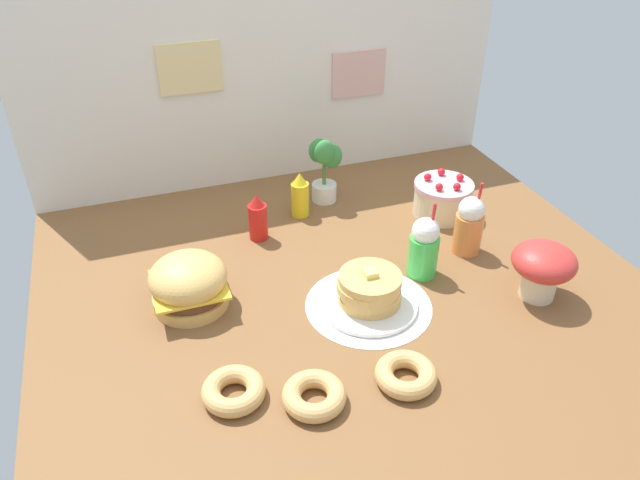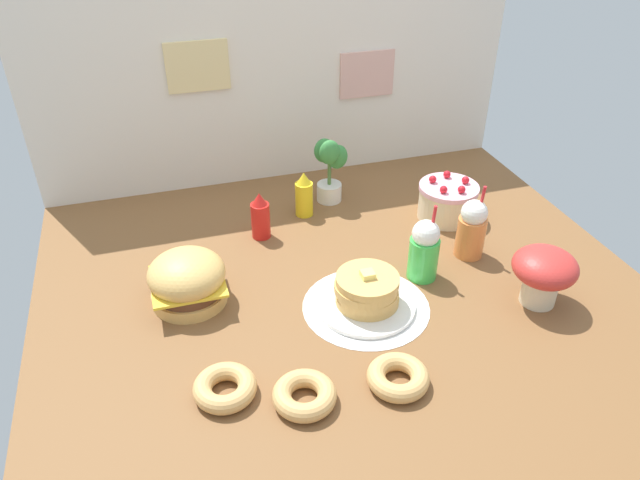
{
  "view_description": "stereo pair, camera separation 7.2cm",
  "coord_description": "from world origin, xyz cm",
  "px_view_note": "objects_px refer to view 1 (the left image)",
  "views": [
    {
      "loc": [
        -60.7,
        -144.4,
        123.95
      ],
      "look_at": [
        -4.9,
        14.28,
        12.33
      ],
      "focal_mm": 33.68,
      "sensor_mm": 36.0,
      "label": 1
    },
    {
      "loc": [
        -53.88,
        -146.63,
        123.95
      ],
      "look_at": [
        -4.9,
        14.28,
        12.33
      ],
      "focal_mm": 33.68,
      "sensor_mm": 36.0,
      "label": 2
    }
  ],
  "objects_px": {
    "ketchup_bottle": "(258,218)",
    "layer_cake": "(442,198)",
    "mustard_bottle": "(301,196)",
    "orange_float_cup": "(469,225)",
    "donut_vanilla": "(405,375)",
    "pancake_stack": "(369,292)",
    "donut_pink_glaze": "(234,390)",
    "mushroom_stool": "(543,266)",
    "potted_plant": "(325,167)",
    "cream_soda_cup": "(424,247)",
    "burger": "(189,283)",
    "donut_chocolate": "(314,395)"
  },
  "relations": [
    {
      "from": "ketchup_bottle",
      "to": "layer_cake",
      "type": "bearing_deg",
      "value": -5.74
    },
    {
      "from": "mustard_bottle",
      "to": "orange_float_cup",
      "type": "distance_m",
      "value": 0.66
    },
    {
      "from": "ketchup_bottle",
      "to": "donut_vanilla",
      "type": "distance_m",
      "value": 0.86
    },
    {
      "from": "donut_vanilla",
      "to": "mustard_bottle",
      "type": "bearing_deg",
      "value": 89.65
    },
    {
      "from": "pancake_stack",
      "to": "donut_pink_glaze",
      "type": "distance_m",
      "value": 0.54
    },
    {
      "from": "layer_cake",
      "to": "mushroom_stool",
      "type": "height_order",
      "value": "mushroom_stool"
    },
    {
      "from": "orange_float_cup",
      "to": "donut_pink_glaze",
      "type": "distance_m",
      "value": 1.03
    },
    {
      "from": "potted_plant",
      "to": "ketchup_bottle",
      "type": "bearing_deg",
      "value": -150.3
    },
    {
      "from": "pancake_stack",
      "to": "cream_soda_cup",
      "type": "relative_size",
      "value": 1.13
    },
    {
      "from": "donut_vanilla",
      "to": "potted_plant",
      "type": "distance_m",
      "value": 1.04
    },
    {
      "from": "donut_pink_glaze",
      "to": "potted_plant",
      "type": "relative_size",
      "value": 0.61
    },
    {
      "from": "mustard_bottle",
      "to": "donut_vanilla",
      "type": "height_order",
      "value": "mustard_bottle"
    },
    {
      "from": "burger",
      "to": "layer_cake",
      "type": "xyz_separation_m",
      "value": [
        1.03,
        0.23,
        -0.01
      ]
    },
    {
      "from": "cream_soda_cup",
      "to": "donut_pink_glaze",
      "type": "relative_size",
      "value": 1.61
    },
    {
      "from": "pancake_stack",
      "to": "cream_soda_cup",
      "type": "distance_m",
      "value": 0.26
    },
    {
      "from": "ketchup_bottle",
      "to": "orange_float_cup",
      "type": "bearing_deg",
      "value": -25.85
    },
    {
      "from": "ketchup_bottle",
      "to": "mustard_bottle",
      "type": "height_order",
      "value": "same"
    },
    {
      "from": "orange_float_cup",
      "to": "pancake_stack",
      "type": "bearing_deg",
      "value": -159.51
    },
    {
      "from": "burger",
      "to": "mushroom_stool",
      "type": "relative_size",
      "value": 1.21
    },
    {
      "from": "layer_cake",
      "to": "ketchup_bottle",
      "type": "bearing_deg",
      "value": 174.26
    },
    {
      "from": "donut_pink_glaze",
      "to": "cream_soda_cup",
      "type": "bearing_deg",
      "value": 24.46
    },
    {
      "from": "burger",
      "to": "pancake_stack",
      "type": "height_order",
      "value": "burger"
    },
    {
      "from": "layer_cake",
      "to": "mustard_bottle",
      "type": "distance_m",
      "value": 0.56
    },
    {
      "from": "donut_vanilla",
      "to": "potted_plant",
      "type": "bearing_deg",
      "value": 82.52
    },
    {
      "from": "burger",
      "to": "donut_pink_glaze",
      "type": "xyz_separation_m",
      "value": [
        0.04,
        -0.43,
        -0.06
      ]
    },
    {
      "from": "burger",
      "to": "potted_plant",
      "type": "relative_size",
      "value": 0.87
    },
    {
      "from": "layer_cake",
      "to": "cream_soda_cup",
      "type": "xyz_separation_m",
      "value": [
        -0.26,
        -0.33,
        0.04
      ]
    },
    {
      "from": "ketchup_bottle",
      "to": "orange_float_cup",
      "type": "distance_m",
      "value": 0.76
    },
    {
      "from": "mustard_bottle",
      "to": "burger",
      "type": "bearing_deg",
      "value": -140.54
    },
    {
      "from": "cream_soda_cup",
      "to": "potted_plant",
      "type": "bearing_deg",
      "value": 103.37
    },
    {
      "from": "mustard_bottle",
      "to": "potted_plant",
      "type": "distance_m",
      "value": 0.16
    },
    {
      "from": "mustard_bottle",
      "to": "donut_pink_glaze",
      "type": "bearing_deg",
      "value": -118.58
    },
    {
      "from": "orange_float_cup",
      "to": "potted_plant",
      "type": "bearing_deg",
      "value": 124.45
    },
    {
      "from": "orange_float_cup",
      "to": "donut_pink_glaze",
      "type": "relative_size",
      "value": 1.61
    },
    {
      "from": "burger",
      "to": "donut_chocolate",
      "type": "relative_size",
      "value": 1.43
    },
    {
      "from": "burger",
      "to": "donut_pink_glaze",
      "type": "height_order",
      "value": "burger"
    },
    {
      "from": "mustard_bottle",
      "to": "ketchup_bottle",
      "type": "bearing_deg",
      "value": -151.64
    },
    {
      "from": "pancake_stack",
      "to": "donut_pink_glaze",
      "type": "xyz_separation_m",
      "value": [
        -0.49,
        -0.23,
        -0.03
      ]
    },
    {
      "from": "layer_cake",
      "to": "orange_float_cup",
      "type": "xyz_separation_m",
      "value": [
        -0.04,
        -0.26,
        0.04
      ]
    },
    {
      "from": "pancake_stack",
      "to": "ketchup_bottle",
      "type": "distance_m",
      "value": 0.55
    },
    {
      "from": "donut_vanilla",
      "to": "potted_plant",
      "type": "xyz_separation_m",
      "value": [
        0.13,
        1.02,
        0.12
      ]
    },
    {
      "from": "cream_soda_cup",
      "to": "donut_chocolate",
      "type": "bearing_deg",
      "value": -141.85
    },
    {
      "from": "donut_vanilla",
      "to": "mushroom_stool",
      "type": "height_order",
      "value": "mushroom_stool"
    },
    {
      "from": "donut_pink_glaze",
      "to": "potted_plant",
      "type": "xyz_separation_m",
      "value": [
        0.59,
        0.92,
        0.12
      ]
    },
    {
      "from": "orange_float_cup",
      "to": "donut_vanilla",
      "type": "relative_size",
      "value": 1.61
    },
    {
      "from": "ketchup_bottle",
      "to": "potted_plant",
      "type": "height_order",
      "value": "potted_plant"
    },
    {
      "from": "ketchup_bottle",
      "to": "mustard_bottle",
      "type": "relative_size",
      "value": 1.0
    },
    {
      "from": "orange_float_cup",
      "to": "mushroom_stool",
      "type": "distance_m",
      "value": 0.32
    },
    {
      "from": "layer_cake",
      "to": "donut_chocolate",
      "type": "height_order",
      "value": "layer_cake"
    },
    {
      "from": "layer_cake",
      "to": "cream_soda_cup",
      "type": "height_order",
      "value": "cream_soda_cup"
    }
  ]
}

